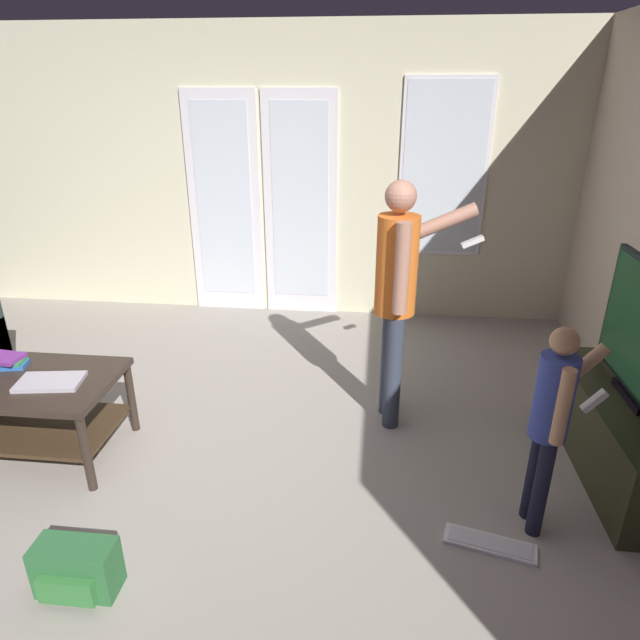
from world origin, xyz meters
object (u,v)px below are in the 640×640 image
tv_stand (622,435)px  laptop_closed (50,382)px  backpack (76,569)px  person_child (552,414)px  coffee_table (26,399)px  person_adult (398,285)px  loose_keyboard (490,544)px  book_stack (6,361)px

tv_stand → laptop_closed: (-3.26, -0.25, 0.29)m
backpack → person_child: bearing=16.7°
coffee_table → person_adult: person_adult is taller
tv_stand → loose_keyboard: (-0.83, -0.69, -0.22)m
backpack → loose_keyboard: bearing=13.8°
person_child → laptop_closed: bearing=174.5°
person_adult → person_child: size_ratio=1.44×
tv_stand → book_stack: size_ratio=5.51×
coffee_table → backpack: size_ratio=3.03×
coffee_table → person_adult: 2.32m
person_child → loose_keyboard: (-0.24, -0.17, -0.65)m
person_child → book_stack: bearing=172.0°
tv_stand → person_child: person_child is taller
backpack → loose_keyboard: backpack is taller
person_adult → book_stack: bearing=-168.3°
coffee_table → book_stack: bearing=142.4°
book_stack → backpack: bearing=-48.5°
loose_keyboard → laptop_closed: (-2.43, 0.43, 0.52)m
coffee_table → book_stack: 0.27m
person_adult → loose_keyboard: (0.47, -1.08, -0.95)m
coffee_table → person_child: 2.91m
backpack → book_stack: size_ratio=1.49×
coffee_table → laptop_closed: (0.21, -0.04, 0.15)m
laptop_closed → tv_stand: bearing=-4.2°
backpack → book_stack: bearing=131.5°
person_adult → backpack: size_ratio=4.46×
laptop_closed → book_stack: size_ratio=1.48×
loose_keyboard → laptop_closed: 2.52m
person_adult → person_child: person_adult is taller
book_stack → tv_stand: bearing=1.4°
laptop_closed → coffee_table: bearing=159.9°
loose_keyboard → book_stack: size_ratio=1.92×
person_child → laptop_closed: (-2.67, 0.26, -0.13)m
coffee_table → backpack: (0.77, -0.93, -0.25)m
tv_stand → backpack: 2.93m
laptop_closed → book_stack: 0.41m
person_adult → book_stack: size_ratio=6.63×
loose_keyboard → person_adult: bearing=113.7°
tv_stand → person_child: 0.89m
backpack → coffee_table: bearing=129.7°
tv_stand → laptop_closed: size_ratio=3.73×
person_child → loose_keyboard: bearing=-143.7°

